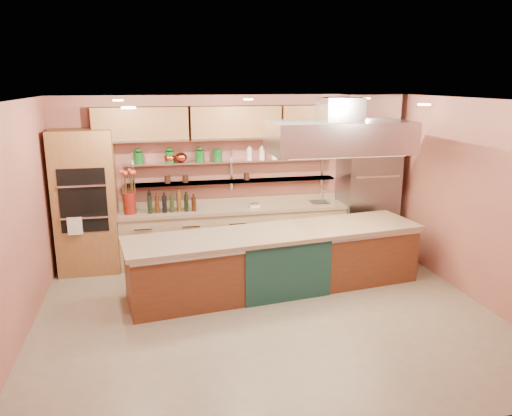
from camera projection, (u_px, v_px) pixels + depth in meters
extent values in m
cube|color=gray|center=(267.00, 315.00, 6.67)|extent=(6.00, 5.00, 0.02)
cube|color=black|center=(268.00, 100.00, 5.97)|extent=(6.00, 5.00, 0.02)
cube|color=#A75F4F|center=(234.00, 177.00, 8.69)|extent=(6.00, 0.04, 2.80)
cube|color=#A75F4F|center=(340.00, 292.00, 3.95)|extent=(6.00, 0.04, 2.80)
cube|color=#A75F4F|center=(12.00, 227.00, 5.71)|extent=(0.04, 5.00, 2.80)
cube|color=#A75F4F|center=(477.00, 201.00, 6.93)|extent=(0.04, 5.00, 2.80)
cube|color=brown|center=(86.00, 202.00, 7.95)|extent=(0.95, 0.64, 2.30)
cube|color=gray|center=(367.00, 195.00, 8.91)|extent=(0.95, 0.72, 2.10)
cube|color=#A18560|center=(235.00, 233.00, 8.62)|extent=(3.84, 0.64, 0.93)
cube|color=silver|center=(232.00, 181.00, 8.56)|extent=(3.60, 0.26, 0.03)
cube|color=silver|center=(232.00, 161.00, 8.48)|extent=(3.60, 0.26, 0.03)
cube|color=brown|center=(235.00, 123.00, 8.28)|extent=(4.60, 0.36, 0.55)
cube|color=silver|center=(339.00, 137.00, 7.12)|extent=(2.00, 1.00, 0.45)
cube|color=#FFE5A5|center=(264.00, 102.00, 6.17)|extent=(4.00, 2.80, 0.02)
cube|color=brown|center=(277.00, 260.00, 7.38)|extent=(4.39, 1.48, 0.90)
cylinder|color=maroon|center=(130.00, 203.00, 8.07)|extent=(0.24, 0.24, 0.35)
cube|color=black|center=(172.00, 204.00, 8.21)|extent=(0.87, 0.43, 0.27)
cube|color=silver|center=(255.00, 205.00, 8.52)|extent=(0.19, 0.17, 0.09)
cylinder|color=white|center=(322.00, 196.00, 8.85)|extent=(0.04, 0.04, 0.24)
ellipsoid|color=#BB432B|center=(181.00, 157.00, 8.28)|extent=(0.26, 0.26, 0.16)
cylinder|color=#104B17|center=(218.00, 155.00, 8.40)|extent=(0.19, 0.19, 0.19)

